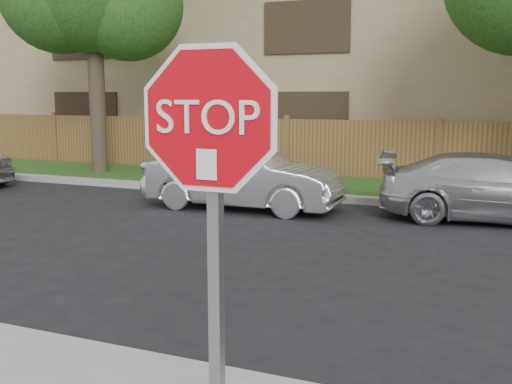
% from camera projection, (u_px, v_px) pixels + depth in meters
% --- Properties ---
extents(far_curb, '(70.00, 0.30, 0.15)m').
position_uv_depth(far_curb, '(419.00, 204.00, 12.09)').
color(far_curb, gray).
rests_on(far_curb, ground).
extents(grass_strip, '(70.00, 3.00, 0.12)m').
position_uv_depth(grass_strip, '(429.00, 193.00, 13.60)').
color(grass_strip, '#1E4714').
rests_on(grass_strip, ground).
extents(fence, '(70.00, 0.12, 1.60)m').
position_uv_depth(fence, '(438.00, 154.00, 14.93)').
color(fence, brown).
rests_on(fence, ground).
extents(apartment_building, '(35.20, 9.20, 7.20)m').
position_uv_depth(apartment_building, '(460.00, 55.00, 19.60)').
color(apartment_building, '#9B8060').
rests_on(apartment_building, ground).
extents(stop_sign, '(1.01, 0.13, 2.55)m').
position_uv_depth(stop_sign, '(211.00, 184.00, 2.96)').
color(stop_sign, gray).
rests_on(stop_sign, sidewalk_near).
extents(sedan_left, '(3.93, 1.43, 1.29)m').
position_uv_depth(sedan_left, '(243.00, 177.00, 11.87)').
color(sedan_left, silver).
rests_on(sedan_left, ground).
extents(sedan_right, '(4.36, 2.19, 1.22)m').
position_uv_depth(sedan_right, '(497.00, 188.00, 10.72)').
color(sedan_right, '#B1B4B9').
rests_on(sedan_right, ground).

